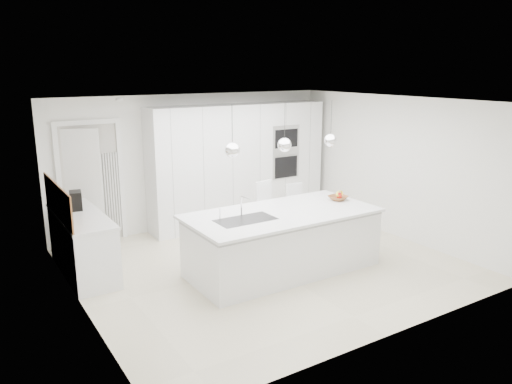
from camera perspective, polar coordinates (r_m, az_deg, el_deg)
floor at (r=7.80m, az=1.19°, el=-8.32°), size 5.50×5.50×0.00m
wall_back at (r=9.56m, az=-7.05°, el=3.58°), size 5.50×0.00×5.50m
wall_left at (r=6.38m, az=-19.88°, el=-2.44°), size 0.00×5.00×5.00m
ceiling at (r=7.23m, az=1.29°, el=10.33°), size 5.50×5.50×0.00m
tall_cabinets at (r=9.68m, az=-1.98°, el=3.21°), size 3.60×0.60×2.30m
oven_stack at (r=9.87m, az=3.45°, el=4.58°), size 0.62×0.04×1.05m
doorway_frame at (r=8.94m, az=-18.29°, el=0.77°), size 1.11×0.08×2.13m
hallway_door at (r=8.85m, az=-19.76°, el=0.38°), size 0.76×0.38×2.00m
radiator at (r=9.05m, az=-16.23°, el=-0.06°), size 0.32×0.04×1.40m
left_base_cabinets at (r=7.80m, az=-19.20°, el=-5.75°), size 0.60×1.80×0.86m
left_worktop at (r=7.67m, az=-19.46°, el=-2.58°), size 0.62×1.82×0.04m
oak_backsplash at (r=7.55m, az=-21.75°, el=-0.91°), size 0.02×1.80×0.50m
island_base at (r=7.47m, az=3.12°, el=-5.84°), size 2.80×1.20×0.86m
island_worktop at (r=7.37m, az=2.94°, el=-2.44°), size 2.84×1.40×0.04m
island_sink at (r=7.01m, az=-1.20°, el=-3.81°), size 0.84×0.44×0.18m
island_tap at (r=7.13m, az=-1.69°, el=-1.57°), size 0.02×0.02×0.30m
pendant_left at (r=6.65m, az=-2.73°, el=4.79°), size 0.20×0.20×0.20m
pendant_mid at (r=7.10m, az=3.28°, el=5.38°), size 0.20×0.20×0.20m
pendant_right at (r=7.62m, az=8.52°, el=5.84°), size 0.20×0.20×0.20m
fruit_bowl at (r=8.10m, az=9.36°, el=-0.68°), size 0.34×0.34×0.07m
espresso_machine at (r=7.91m, az=-19.90°, el=-0.92°), size 0.21×0.29×0.28m
bar_stool_left at (r=8.41m, az=1.38°, el=-2.64°), size 0.46×0.57×1.10m
bar_stool_right at (r=8.78m, az=4.82°, el=-2.37°), size 0.37×0.48×0.99m
apple_a at (r=8.13m, az=9.49°, el=-0.35°), size 0.09×0.09×0.09m
apple_b at (r=8.09m, az=9.53°, el=-0.44°), size 0.08×0.08×0.08m
apple_c at (r=8.04m, az=9.49°, el=-0.55°), size 0.08×0.08×0.08m
apple_extra_3 at (r=8.11m, az=9.48°, el=-0.44°), size 0.07×0.07×0.07m
banana_bunch at (r=8.06m, az=9.53°, el=-0.20°), size 0.23×0.16×0.20m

